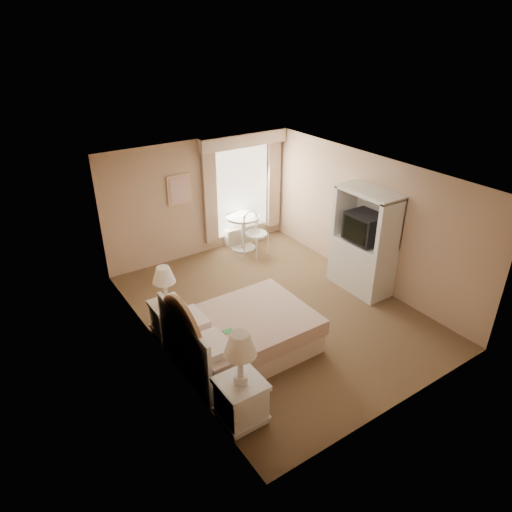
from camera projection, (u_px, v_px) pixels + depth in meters
room at (276, 247)px, 7.56m from camera, size 4.21×5.51×2.51m
window at (244, 187)px, 9.99m from camera, size 2.05×0.22×2.51m
framed_art at (179, 190)px, 9.20m from camera, size 0.52×0.04×0.62m
bed at (240, 334)px, 6.96m from camera, size 2.07×1.56×1.38m
nightstand_near at (241, 390)px, 5.66m from camera, size 0.56×0.56×1.35m
nightstand_far at (167, 309)px, 7.33m from camera, size 0.50×0.50×1.21m
round_table at (243, 227)px, 10.09m from camera, size 0.74×0.74×0.78m
cafe_chair at (254, 230)px, 9.83m from camera, size 0.57×0.57×0.98m
armoire at (363, 249)px, 8.45m from camera, size 0.59×1.18×1.97m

